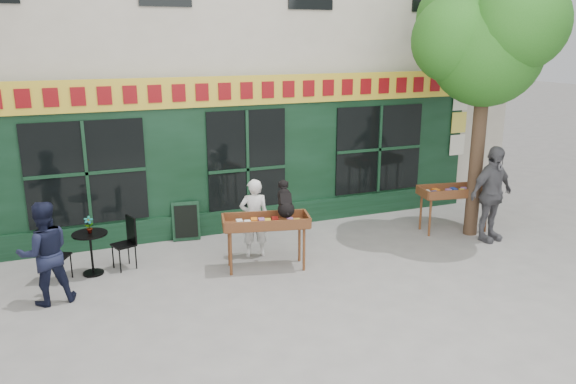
# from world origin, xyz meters

# --- Properties ---
(ground) EXTENTS (80.00, 80.00, 0.00)m
(ground) POSITION_xyz_m (0.00, 0.00, 0.00)
(ground) COLOR slate
(ground) RESTS_ON ground
(street_tree) EXTENTS (3.05, 2.90, 5.60)m
(street_tree) POSITION_xyz_m (4.34, 0.36, 4.11)
(street_tree) COLOR #382619
(street_tree) RESTS_ON ground
(book_cart_center) EXTENTS (1.60, 0.93, 0.99)m
(book_cart_center) POSITION_xyz_m (-0.35, 0.19, 0.82)
(book_cart_center) COLOR brown
(book_cart_center) RESTS_ON ground
(dog) EXTENTS (0.46, 0.66, 0.60)m
(dog) POSITION_xyz_m (-0.00, 0.14, 1.29)
(dog) COLOR black
(dog) RESTS_ON book_cart_center
(woman) EXTENTS (0.62, 0.47, 1.51)m
(woman) POSITION_xyz_m (-0.35, 0.84, 0.76)
(woman) COLOR white
(woman) RESTS_ON ground
(book_cart_right) EXTENTS (1.58, 0.86, 0.99)m
(book_cart_right) POSITION_xyz_m (4.08, 0.61, 0.82)
(book_cart_right) COLOR brown
(book_cart_right) RESTS_ON ground
(man_right) EXTENTS (1.22, 0.68, 1.97)m
(man_right) POSITION_xyz_m (4.38, -0.14, 0.98)
(man_right) COLOR #515156
(man_right) RESTS_ON ground
(bistro_table) EXTENTS (0.60, 0.60, 0.76)m
(bistro_table) POSITION_xyz_m (-3.28, 1.07, 0.54)
(bistro_table) COLOR black
(bistro_table) RESTS_ON ground
(bistro_chair_left) EXTENTS (0.49, 0.48, 0.95)m
(bistro_chair_left) POSITION_xyz_m (-3.91, 1.01, 0.56)
(bistro_chair_left) COLOR black
(bistro_chair_left) RESTS_ON ground
(bistro_chair_right) EXTENTS (0.46, 0.46, 0.95)m
(bistro_chair_right) POSITION_xyz_m (-2.65, 1.15, 0.56)
(bistro_chair_right) COLOR black
(bistro_chair_right) RESTS_ON ground
(potted_plant) EXTENTS (0.18, 0.14, 0.30)m
(potted_plant) POSITION_xyz_m (-3.28, 1.07, 0.92)
(potted_plant) COLOR gray
(potted_plant) RESTS_ON bistro_table
(man_left) EXTENTS (0.89, 0.74, 1.65)m
(man_left) POSITION_xyz_m (-3.98, 0.17, 0.83)
(man_left) COLOR black
(man_left) RESTS_ON ground
(chalkboard) EXTENTS (0.58, 0.27, 0.79)m
(chalkboard) POSITION_xyz_m (-1.38, 2.19, 0.40)
(chalkboard) COLOR black
(chalkboard) RESTS_ON ground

